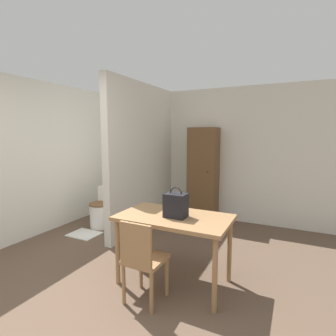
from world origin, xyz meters
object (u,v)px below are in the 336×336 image
object	(u,v)px
dining_table	(174,224)
wooden_cabinet	(203,175)
handbag	(176,205)
toilet	(103,210)
wooden_chair	(142,258)

from	to	relation	value
dining_table	wooden_cabinet	xyz separation A→B (m)	(-0.41, 2.21, 0.21)
dining_table	wooden_cabinet	size ratio (longest dim) A/B	0.69
handbag	dining_table	bearing A→B (deg)	139.51
toilet	wooden_cabinet	world-z (taller)	wooden_cabinet
dining_table	handbag	xyz separation A→B (m)	(0.03, -0.03, 0.22)
handbag	wooden_cabinet	size ratio (longest dim) A/B	0.18
handbag	wooden_cabinet	world-z (taller)	wooden_cabinet
toilet	wooden_cabinet	size ratio (longest dim) A/B	0.39
dining_table	handbag	distance (m)	0.22
toilet	wooden_cabinet	distance (m)	1.97
wooden_chair	toilet	xyz separation A→B (m)	(-1.80, 1.56, -0.16)
wooden_chair	handbag	bearing A→B (deg)	71.19
wooden_chair	handbag	world-z (taller)	handbag
wooden_chair	handbag	distance (m)	0.64
dining_table	handbag	size ratio (longest dim) A/B	3.74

